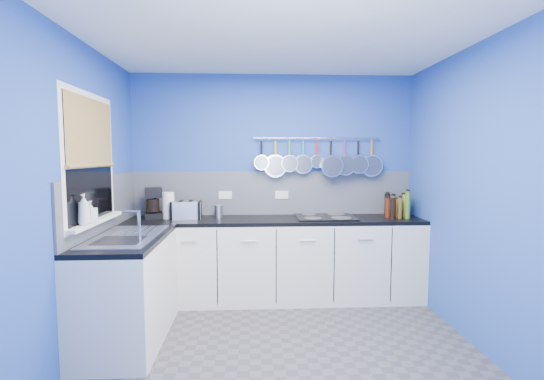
{
  "coord_description": "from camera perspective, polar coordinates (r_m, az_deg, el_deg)",
  "views": [
    {
      "loc": [
        -0.24,
        -2.99,
        1.58
      ],
      "look_at": [
        -0.05,
        0.75,
        1.25
      ],
      "focal_mm": 25.7,
      "sensor_mm": 36.0,
      "label": 1
    }
  ],
  "objects": [
    {
      "name": "pan_7",
      "position": [
        4.59,
        12.5,
        4.89
      ],
      "size": [
        0.22,
        0.1,
        0.41
      ],
      "primitive_type": null,
      "color": "silver",
      "rests_on": "pot_rail"
    },
    {
      "name": "toaster",
      "position": [
        4.31,
        -12.46,
        -2.88
      ],
      "size": [
        0.33,
        0.23,
        0.19
      ],
      "primitive_type": "cube",
      "rotation": [
        0.0,
        0.0,
        0.21
      ],
      "color": "silver",
      "rests_on": "worktop_back"
    },
    {
      "name": "soap_bottle_b",
      "position": [
        3.42,
        -25.07,
        -2.89
      ],
      "size": [
        0.1,
        0.1,
        0.17
      ],
      "primitive_type": "imported",
      "rotation": [
        0.0,
        0.0,
        -0.33
      ],
      "color": "white",
      "rests_on": "window_sill"
    },
    {
      "name": "wall_right",
      "position": [
        3.53,
        28.73,
        -0.95
      ],
      "size": [
        0.02,
        3.0,
        2.5
      ],
      "primitive_type": "cube",
      "color": "#274AA8",
      "rests_on": "ground"
    },
    {
      "name": "condiment_7",
      "position": [
        4.46,
        18.2,
        -2.51
      ],
      "size": [
        0.05,
        0.05,
        0.23
      ],
      "primitive_type": "cylinder",
      "color": "brown",
      "rests_on": "worktop_back"
    },
    {
      "name": "pan_2",
      "position": [
        4.45,
        2.55,
        5.14
      ],
      "size": [
        0.19,
        0.08,
        0.38
      ],
      "primitive_type": null,
      "color": "silver",
      "rests_on": "pot_rail"
    },
    {
      "name": "pan_5",
      "position": [
        4.52,
        8.6,
        4.71
      ],
      "size": [
        0.25,
        0.13,
        0.44
      ],
      "primitive_type": null,
      "color": "silver",
      "rests_on": "pot_rail"
    },
    {
      "name": "pot_rail",
      "position": [
        4.5,
        6.61,
        7.55
      ],
      "size": [
        1.45,
        0.02,
        0.02
      ],
      "primitive_type": "cylinder",
      "rotation": [
        0.0,
        1.57,
        0.0
      ],
      "color": "silver",
      "rests_on": "wall_back"
    },
    {
      "name": "soap_bottle_a",
      "position": [
        3.31,
        -25.84,
        -2.58
      ],
      "size": [
        0.1,
        0.1,
        0.24
      ],
      "primitive_type": "imported",
      "rotation": [
        0.0,
        0.0,
        0.07
      ],
      "color": "white",
      "rests_on": "window_sill"
    },
    {
      "name": "condiment_8",
      "position": [
        4.4,
        17.27,
        -2.71
      ],
      "size": [
        0.07,
        0.07,
        0.21
      ],
      "primitive_type": "cylinder",
      "color": "black",
      "rests_on": "worktop_back"
    },
    {
      "name": "condiment_2",
      "position": [
        4.6,
        16.51,
        -2.08
      ],
      "size": [
        0.06,
        0.06,
        0.25
      ],
      "primitive_type": "cylinder",
      "color": "black",
      "rests_on": "worktop_back"
    },
    {
      "name": "condiment_6",
      "position": [
        4.47,
        19.25,
        -2.08
      ],
      "size": [
        0.05,
        0.05,
        0.3
      ],
      "primitive_type": "cylinder",
      "color": "#3F721E",
      "rests_on": "worktop_back"
    },
    {
      "name": "ceiling",
      "position": [
        3.14,
        1.73,
        22.28
      ],
      "size": [
        3.2,
        3.0,
        0.02
      ],
      "primitive_type": "cube",
      "color": "white",
      "rests_on": "ground"
    },
    {
      "name": "floor",
      "position": [
        3.39,
        1.61,
        -22.91
      ],
      "size": [
        3.2,
        3.0,
        0.02
      ],
      "primitive_type": "cube",
      "color": "#47474C",
      "rests_on": "ground"
    },
    {
      "name": "window_sill",
      "position": [
        3.58,
        -24.4,
        -4.17
      ],
      "size": [
        0.1,
        0.98,
        0.03
      ],
      "primitive_type": "cube",
      "color": "white",
      "rests_on": "wall_left"
    },
    {
      "name": "pan_0",
      "position": [
        4.43,
        -1.56,
        5.28
      ],
      "size": [
        0.17,
        0.09,
        0.36
      ],
      "primitive_type": null,
      "color": "silver",
      "rests_on": "pot_rail"
    },
    {
      "name": "backsplash_left",
      "position": [
        3.86,
        -23.36,
        -1.78
      ],
      "size": [
        0.02,
        1.8,
        0.5
      ],
      "primitive_type": "cube",
      "color": "slate",
      "rests_on": "wall_left"
    },
    {
      "name": "condiment_0",
      "position": [
        4.65,
        18.7,
        -2.12
      ],
      "size": [
        0.07,
        0.07,
        0.24
      ],
      "primitive_type": "cylinder",
      "color": "#265919",
      "rests_on": "worktop_back"
    },
    {
      "name": "pan_8",
      "position": [
        4.64,
        14.4,
        4.64
      ],
      "size": [
        0.25,
        0.06,
        0.44
      ],
      "primitive_type": null,
      "color": "silver",
      "rests_on": "pot_rail"
    },
    {
      "name": "paper_towel",
      "position": [
        4.37,
        -14.93,
        -2.19
      ],
      "size": [
        0.14,
        0.14,
        0.29
      ],
      "primitive_type": "cylinder",
      "rotation": [
        0.0,
        0.0,
        -0.13
      ],
      "color": "white",
      "rests_on": "worktop_back"
    },
    {
      "name": "wall_front",
      "position": [
        1.53,
        6.19,
        -7.41
      ],
      "size": [
        3.2,
        0.02,
        2.5
      ],
      "primitive_type": "cube",
      "color": "#274AA8",
      "rests_on": "ground"
    },
    {
      "name": "coffee_maker",
      "position": [
        4.43,
        -17.01,
        -1.84
      ],
      "size": [
        0.24,
        0.25,
        0.33
      ],
      "primitive_type": null,
      "rotation": [
        0.0,
        0.0,
        0.3
      ],
      "color": "black",
      "rests_on": "worktop_back"
    },
    {
      "name": "condiment_5",
      "position": [
        4.5,
        16.61,
        -2.5
      ],
      "size": [
        0.06,
        0.06,
        0.21
      ],
      "primitive_type": "cylinder",
      "color": "#4C190C",
      "rests_on": "worktop_back"
    },
    {
      "name": "backsplash_back",
      "position": [
        4.5,
        0.16,
        -0.44
      ],
      "size": [
        3.2,
        0.02,
        0.5
      ],
      "primitive_type": "cube",
      "color": "slate",
      "rests_on": "wall_back"
    },
    {
      "name": "condiment_1",
      "position": [
        4.62,
        17.32,
        -2.22
      ],
      "size": [
        0.06,
        0.06,
        0.23
      ],
      "primitive_type": "cylinder",
      "color": "brown",
      "rests_on": "worktop_back"
    },
    {
      "name": "condiment_4",
      "position": [
        4.53,
        17.95,
        -2.58
      ],
      "size": [
        0.05,
        0.05,
        0.2
      ],
      "primitive_type": "cylinder",
      "color": "#8C5914",
      "rests_on": "worktop_back"
    },
    {
      "name": "window_glass",
      "position": [
        3.55,
        -25.0,
        4.09
      ],
      "size": [
        0.01,
        0.9,
        1.0
      ],
      "primitive_type": "cube",
      "color": "black",
      "rests_on": "wall_left"
    },
    {
      "name": "socket_right",
      "position": [
        4.5,
        1.44,
        -0.71
      ],
      "size": [
        0.15,
        0.01,
        0.09
      ],
      "primitive_type": "cube",
      "color": "white",
      "rests_on": "backsplash_back"
    },
    {
      "name": "pan_3",
      "position": [
        4.47,
        4.59,
        5.0
      ],
      "size": [
        0.21,
        0.06,
        0.4
      ],
      "primitive_type": null,
      "color": "silver",
      "rests_on": "pot_rail"
    },
    {
      "name": "bamboo_blind",
      "position": [
        3.55,
        -25.02,
        7.72
      ],
      "size": [
        0.01,
        0.9,
        0.55
      ],
      "primitive_type": "cube",
      "color": "olive",
      "rests_on": "wall_left"
    },
    {
      "name": "condiment_3",
      "position": [
        4.58,
        18.98,
        -2.2
      ],
      "size": [
        0.07,
        0.07,
        0.25
      ],
      "primitive_type": "cylinder",
      "color": "olive",
      "rests_on": "worktop_back"
    },
    {
      "name": "window_frame",
      "position": [
        3.55,
        -25.08,
        4.08
      ],
      "size": [
        0.01,
        1.0,
        1.1
      ],
      "primitive_type": "cube",
      "color": "white",
      "rests_on": "wall_left"
    },
    {
      "name": "cabinet_run_left",
      "position": [
        3.64,
        -20.28,
        -13.69
      ],
      "size": [
        0.6,
        1.2,
        0.86
      ],
      "primitive_type": "cube",
      "color": "silver",
      "rests_on": "ground"
    },
    {
      "name": "pan_1",
      "position": [
        4.44,
        0.5,
        4.77
      ],
      "size": [
        0.25,
        0.07,
        0.44
      ],
      "primitive_type": null,
      "color": "silver",
      "rests_on": "pot_rail"
    },
    {
      "name": "worktop_left",
      "position": [
        3.52,
        -20.5,
        -6.74
      ],
      "size": [
        0.6,
        1.2,
        0.04
      ],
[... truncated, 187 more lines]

